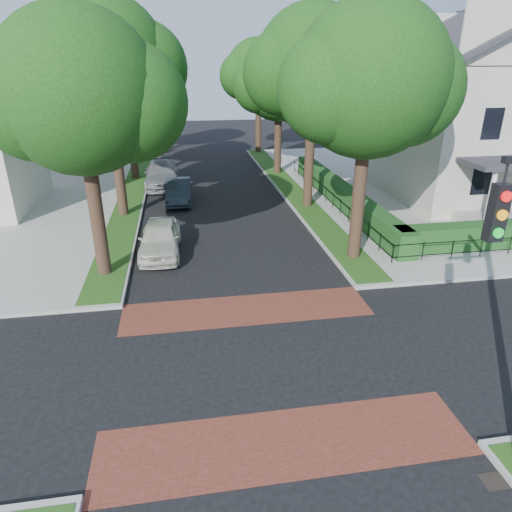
# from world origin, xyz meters

# --- Properties ---
(ground) EXTENTS (120.00, 120.00, 0.00)m
(ground) POSITION_xyz_m (0.00, 0.00, 0.00)
(ground) COLOR black
(ground) RESTS_ON ground
(sidewalk_ne) EXTENTS (30.00, 30.00, 0.15)m
(sidewalk_ne) POSITION_xyz_m (19.50, 19.00, 0.07)
(sidewalk_ne) COLOR gray
(sidewalk_ne) RESTS_ON ground
(crosswalk_far) EXTENTS (9.00, 2.20, 0.01)m
(crosswalk_far) POSITION_xyz_m (0.00, 3.20, 0.01)
(crosswalk_far) COLOR maroon
(crosswalk_far) RESTS_ON ground
(crosswalk_near) EXTENTS (9.00, 2.20, 0.01)m
(crosswalk_near) POSITION_xyz_m (0.00, -3.20, 0.01)
(crosswalk_near) COLOR maroon
(crosswalk_near) RESTS_ON ground
(storm_drain) EXTENTS (0.65, 0.45, 0.01)m
(storm_drain) POSITION_xyz_m (4.30, -5.00, 0.01)
(storm_drain) COLOR black
(storm_drain) RESTS_ON ground
(grass_strip_ne) EXTENTS (1.60, 29.80, 0.02)m
(grass_strip_ne) POSITION_xyz_m (5.40, 19.10, 0.16)
(grass_strip_ne) COLOR #244F16
(grass_strip_ne) RESTS_ON sidewalk_ne
(grass_strip_nw) EXTENTS (1.60, 29.80, 0.02)m
(grass_strip_nw) POSITION_xyz_m (-5.40, 19.10, 0.16)
(grass_strip_nw) COLOR #244F16
(grass_strip_nw) RESTS_ON sidewalk_nw
(tree_right_near) EXTENTS (7.75, 6.67, 10.66)m
(tree_right_near) POSITION_xyz_m (5.60, 7.24, 7.63)
(tree_right_near) COLOR black
(tree_right_near) RESTS_ON sidewalk_ne
(tree_right_mid) EXTENTS (8.25, 7.09, 11.22)m
(tree_right_mid) POSITION_xyz_m (5.61, 15.25, 7.99)
(tree_right_mid) COLOR black
(tree_right_mid) RESTS_ON sidewalk_ne
(tree_right_far) EXTENTS (7.25, 6.23, 9.74)m
(tree_right_far) POSITION_xyz_m (5.60, 24.22, 6.91)
(tree_right_far) COLOR black
(tree_right_far) RESTS_ON sidewalk_ne
(tree_right_back) EXTENTS (7.50, 6.45, 10.20)m
(tree_right_back) POSITION_xyz_m (5.60, 33.23, 7.27)
(tree_right_back) COLOR black
(tree_right_back) RESTS_ON sidewalk_ne
(tree_left_near) EXTENTS (7.50, 6.45, 10.20)m
(tree_left_near) POSITION_xyz_m (-5.40, 7.23, 7.27)
(tree_left_near) COLOR black
(tree_left_near) RESTS_ON sidewalk_nw
(tree_left_mid) EXTENTS (8.00, 6.88, 11.48)m
(tree_left_mid) POSITION_xyz_m (-5.39, 15.24, 8.34)
(tree_left_mid) COLOR black
(tree_left_mid) RESTS_ON sidewalk_nw
(tree_left_far) EXTENTS (7.00, 6.02, 9.86)m
(tree_left_far) POSITION_xyz_m (-5.40, 24.22, 7.12)
(tree_left_far) COLOR black
(tree_left_far) RESTS_ON sidewalk_nw
(tree_left_back) EXTENTS (7.75, 6.66, 10.44)m
(tree_left_back) POSITION_xyz_m (-5.40, 33.24, 7.41)
(tree_left_back) COLOR black
(tree_left_back) RESTS_ON sidewalk_nw
(hedge_main_road) EXTENTS (1.00, 18.00, 1.20)m
(hedge_main_road) POSITION_xyz_m (7.70, 15.00, 0.75)
(hedge_main_road) COLOR #19481B
(hedge_main_road) RESTS_ON sidewalk_ne
(fence_main_road) EXTENTS (0.06, 18.00, 0.90)m
(fence_main_road) POSITION_xyz_m (6.90, 15.00, 0.60)
(fence_main_road) COLOR black
(fence_main_road) RESTS_ON sidewalk_ne
(house_victorian) EXTENTS (13.00, 13.05, 12.48)m
(house_victorian) POSITION_xyz_m (17.51, 15.92, 6.02)
(house_victorian) COLOR beige
(house_victorian) RESTS_ON sidewalk_ne
(house_left_far) EXTENTS (10.00, 9.00, 10.14)m
(house_left_far) POSITION_xyz_m (-15.49, 31.99, 5.04)
(house_left_far) COLOR beige
(house_left_far) RESTS_ON sidewalk_nw
(parked_car_front) EXTENTS (1.98, 4.61, 1.55)m
(parked_car_front) POSITION_xyz_m (-3.23, 9.06, 0.78)
(parked_car_front) COLOR beige
(parked_car_front) RESTS_ON ground
(parked_car_middle) EXTENTS (1.62, 4.42, 1.45)m
(parked_car_middle) POSITION_xyz_m (-2.30, 17.51, 0.72)
(parked_car_middle) COLOR #232C34
(parked_car_middle) RESTS_ON ground
(parked_car_rear) EXTENTS (2.44, 5.82, 1.68)m
(parked_car_rear) POSITION_xyz_m (-3.44, 21.89, 0.84)
(parked_car_rear) COLOR gray
(parked_car_rear) RESTS_ON ground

